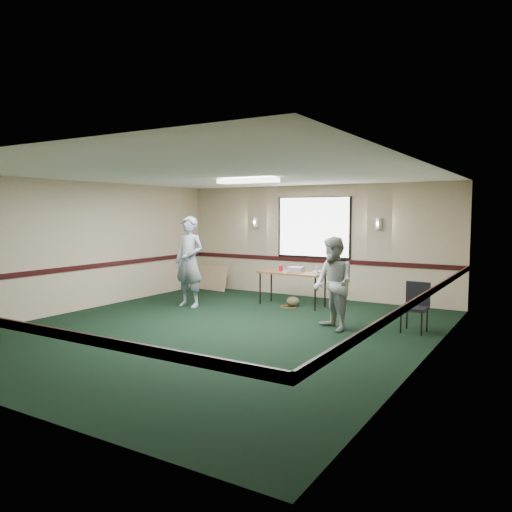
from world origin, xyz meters
The scene contains 13 objects.
ground centered at (0.00, 0.00, 0.00)m, with size 8.00×8.00×0.00m, color black.
room_shell centered at (0.00, 2.12, 1.58)m, with size 8.00×8.02×8.00m.
folding_table centered at (0.08, 2.71, 0.69)m, with size 1.51×0.66×0.74m.
projector centered at (0.13, 2.79, 0.80)m, with size 0.32×0.27×0.11m, color #9B9BA3.
game_console centered at (0.64, 2.82, 0.77)m, with size 0.19×0.15×0.05m, color white.
red_cup centered at (-0.22, 2.73, 0.81)m, with size 0.09×0.09×0.13m, color #AC0B1A.
water_bottle centered at (0.71, 2.61, 0.83)m, with size 0.05×0.05×0.18m, color #8DBBE7.
duffel_bag centered at (0.15, 2.62, 0.11)m, with size 0.30×0.23×0.21m, color #4B482B.
cable_coil centered at (0.09, 2.50, 0.01)m, with size 0.35×0.35×0.02m, color #C74A18.
folded_table centered at (-2.89, 3.60, 0.33)m, with size 1.28×0.05×0.66m, color tan.
conference_chair centered at (2.99, 1.68, 0.50)m, with size 0.43×0.45×0.85m.
person_left centered at (-1.78, 1.45, 0.98)m, with size 0.72×0.47×1.97m, color #46609C.
person_right centered at (1.73, 1.02, 0.82)m, with size 0.79×0.62×1.63m, color #7FA7C6.
Camera 1 is at (5.01, -7.00, 2.05)m, focal length 35.00 mm.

